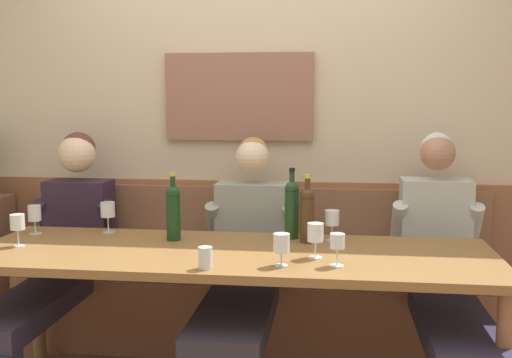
{
  "coord_description": "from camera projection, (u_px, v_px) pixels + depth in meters",
  "views": [
    {
      "loc": [
        0.47,
        -2.59,
        1.47
      ],
      "look_at": [
        0.08,
        0.45,
        1.06
      ],
      "focal_mm": 42.54,
      "sensor_mm": 36.0,
      "label": 1
    }
  ],
  "objects": [
    {
      "name": "person_center_left_seat",
      "position": [
        57.0,
        252.0,
        3.32
      ],
      "size": [
        0.48,
        1.23,
        1.28
      ],
      "color": "#26313D",
      "rests_on": "ground"
    },
    {
      "name": "wine_glass_near_bucket",
      "position": [
        17.0,
        223.0,
        2.93
      ],
      "size": [
        0.07,
        0.07,
        0.16
      ],
      "color": "silver",
      "rests_on": "dining_table"
    },
    {
      "name": "wine_glass_mid_left",
      "position": [
        337.0,
        242.0,
        2.59
      ],
      "size": [
        0.06,
        0.06,
        0.14
      ],
      "color": "silver",
      "rests_on": "dining_table"
    },
    {
      "name": "wine_bottle_clear_water",
      "position": [
        307.0,
        213.0,
        3.01
      ],
      "size": [
        0.07,
        0.07,
        0.34
      ],
      "color": "#432C16",
      "rests_on": "dining_table"
    },
    {
      "name": "person_left_seat",
      "position": [
        244.0,
        265.0,
        3.18
      ],
      "size": [
        0.52,
        1.23,
        1.26
      ],
      "color": "#362733",
      "rests_on": "ground"
    },
    {
      "name": "wine_glass_center_front",
      "position": [
        108.0,
        211.0,
        3.25
      ],
      "size": [
        0.08,
        0.08,
        0.16
      ],
      "color": "silver",
      "rests_on": "dining_table"
    },
    {
      "name": "person_right_seat",
      "position": [
        444.0,
        269.0,
        3.05
      ],
      "size": [
        0.48,
        1.22,
        1.29
      ],
      "color": "#35303B",
      "rests_on": "ground"
    },
    {
      "name": "wine_glass_mid_right",
      "position": [
        281.0,
        245.0,
        2.59
      ],
      "size": [
        0.07,
        0.07,
        0.14
      ],
      "color": "silver",
      "rests_on": "dining_table"
    },
    {
      "name": "water_tumbler_right",
      "position": [
        205.0,
        258.0,
        2.55
      ],
      "size": [
        0.06,
        0.06,
        0.09
      ],
      "primitive_type": "cylinder",
      "color": "silver",
      "rests_on": "dining_table"
    },
    {
      "name": "wine_bottle_green_tall",
      "position": [
        292.0,
        207.0,
        3.1
      ],
      "size": [
        0.07,
        0.07,
        0.36
      ],
      "color": "#1C3C1C",
      "rests_on": "dining_table"
    },
    {
      "name": "wood_wainscot_panel",
      "position": [
        255.0,
        259.0,
        3.76
      ],
      "size": [
        6.8,
        0.03,
        0.97
      ],
      "primitive_type": "cube",
      "color": "brown",
      "rests_on": "ground"
    },
    {
      "name": "dining_table",
      "position": [
        232.0,
        266.0,
        2.87
      ],
      "size": [
        2.46,
        0.81,
        0.76
      ],
      "color": "brown",
      "rests_on": "ground"
    },
    {
      "name": "wall_bench",
      "position": [
        251.0,
        302.0,
        3.58
      ],
      "size": [
        2.76,
        0.42,
        0.94
      ],
      "color": "brown",
      "rests_on": "ground"
    },
    {
      "name": "wine_glass_right_end",
      "position": [
        315.0,
        234.0,
        2.72
      ],
      "size": [
        0.07,
        0.07,
        0.16
      ],
      "color": "silver",
      "rests_on": "dining_table"
    },
    {
      "name": "room_wall_back",
      "position": [
        256.0,
        110.0,
        3.69
      ],
      "size": [
        6.8,
        0.12,
        2.8
      ],
      "color": "beige",
      "rests_on": "ground"
    },
    {
      "name": "wine_bottle_amber_mid",
      "position": [
        173.0,
        211.0,
        3.06
      ],
      "size": [
        0.07,
        0.07,
        0.35
      ],
      "color": "#153819",
      "rests_on": "dining_table"
    },
    {
      "name": "wine_glass_left_end",
      "position": [
        332.0,
        219.0,
        3.04
      ],
      "size": [
        0.07,
        0.07,
        0.16
      ],
      "color": "silver",
      "rests_on": "dining_table"
    },
    {
      "name": "wine_glass_by_bottle",
      "position": [
        35.0,
        215.0,
        3.21
      ],
      "size": [
        0.07,
        0.07,
        0.15
      ],
      "color": "silver",
      "rests_on": "dining_table"
    }
  ]
}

